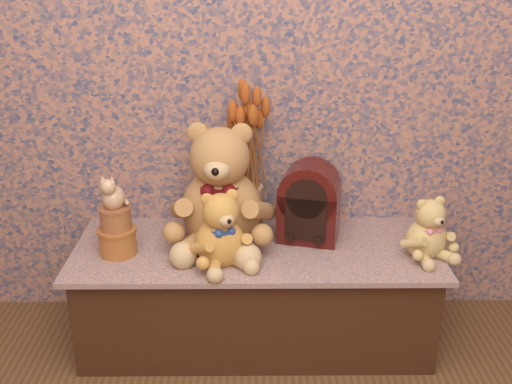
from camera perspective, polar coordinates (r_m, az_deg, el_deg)
display_shelf at (r=2.33m, az=-0.01°, el=-9.62°), size 1.35×0.54×0.40m
teddy_large at (r=2.19m, az=-3.36°, el=1.25°), size 0.43×0.50×0.50m
teddy_medium at (r=2.07m, az=-3.49°, el=-3.11°), size 0.32×0.35×0.29m
teddy_small at (r=2.21m, az=16.04°, el=-3.00°), size 0.26×0.28×0.24m
cathedral_radio at (r=2.25m, az=5.12°, el=-0.90°), size 0.25×0.21×0.31m
ceramic_vase at (r=2.32m, az=-0.70°, el=-1.62°), size 0.14×0.14×0.19m
dried_stalks at (r=2.21m, az=-0.74°, el=6.05°), size 0.29×0.29×0.46m
biscuit_tin_lower at (r=2.22m, az=-13.08°, el=-4.62°), size 0.17×0.17×0.10m
biscuit_tin_upper at (r=2.18m, az=-13.28°, el=-2.46°), size 0.13×0.13×0.09m
cat_figurine at (r=2.14m, az=-13.53°, el=0.18°), size 0.12×0.12×0.13m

